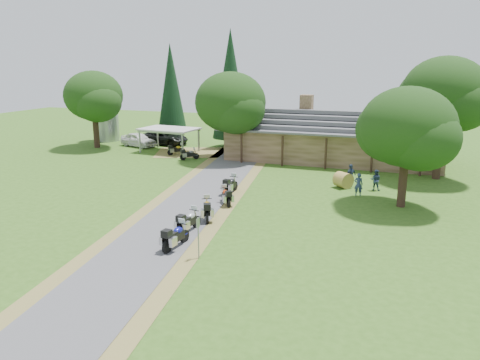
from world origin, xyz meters
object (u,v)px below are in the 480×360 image
(silo, at_px, (105,115))
(motorcycle_row_a, at_px, (176,235))
(car_white_sedan, at_px, (138,138))
(motorcycle_row_c, at_px, (207,208))
(lodge, at_px, (334,135))
(hay_bale, at_px, (343,180))
(carport, at_px, (169,140))
(motorcycle_row_b, at_px, (189,220))
(motorcycle_carport_b, at_px, (189,154))
(motorcycle_carport_a, at_px, (177,149))
(car_dark_suv, at_px, (164,134))
(motorcycle_row_e, at_px, (231,184))
(motorcycle_row_d, at_px, (226,195))

(silo, height_order, motorcycle_row_a, silo)
(car_white_sedan, bearing_deg, motorcycle_row_c, -121.51)
(lodge, relative_size, silo, 3.44)
(hay_bale, bearing_deg, carport, 155.56)
(motorcycle_row_b, xyz_separation_m, motorcycle_carport_b, (-8.70, 18.39, -0.09))
(carport, relative_size, motorcycle_carport_a, 3.33)
(motorcycle_row_b, distance_m, motorcycle_carport_a, 23.07)
(motorcycle_row_c, xyz_separation_m, motorcycle_carport_b, (-8.82, 16.05, -0.10))
(car_dark_suv, relative_size, motorcycle_row_e, 3.15)
(motorcycle_row_c, relative_size, motorcycle_row_d, 1.11)
(motorcycle_row_a, distance_m, motorcycle_row_c, 4.75)
(lodge, height_order, motorcycle_row_b, lodge)
(lodge, height_order, car_white_sedan, lodge)
(motorcycle_row_b, relative_size, motorcycle_carport_b, 1.14)
(motorcycle_carport_b, height_order, hay_bale, hay_bale)
(hay_bale, bearing_deg, silo, 156.90)
(car_dark_suv, relative_size, motorcycle_carport_b, 3.64)
(carport, distance_m, car_white_sedan, 5.12)
(motorcycle_row_a, relative_size, motorcycle_row_c, 1.00)
(carport, distance_m, motorcycle_row_c, 22.99)
(motorcycle_row_c, xyz_separation_m, motorcycle_row_e, (-0.69, 5.97, -0.01))
(motorcycle_row_a, bearing_deg, carport, 35.16)
(motorcycle_row_e, bearing_deg, silo, 55.56)
(motorcycle_row_e, height_order, motorcycle_carport_b, motorcycle_row_e)
(lodge, bearing_deg, motorcycle_row_b, -101.31)
(car_white_sedan, height_order, motorcycle_row_a, car_white_sedan)
(motorcycle_row_c, bearing_deg, silo, 20.92)
(car_white_sedan, xyz_separation_m, motorcycle_carport_b, (8.67, -4.78, -0.40))
(carport, height_order, motorcycle_carport_a, carport)
(silo, height_order, motorcycle_row_b, silo)
(lodge, relative_size, carport, 3.64)
(silo, height_order, car_dark_suv, silo)
(motorcycle_row_d, distance_m, motorcycle_carport_a, 18.39)
(motorcycle_row_b, relative_size, hay_bale, 1.66)
(motorcycle_row_d, xyz_separation_m, hay_bale, (6.90, 7.03, -0.03))
(lodge, xyz_separation_m, hay_bale, (2.35, -10.52, -1.85))
(hay_bale, bearing_deg, motorcycle_row_e, -150.11)
(motorcycle_row_c, bearing_deg, car_white_sedan, 15.69)
(motorcycle_carport_a, xyz_separation_m, hay_bale, (18.05, -7.59, -0.01))
(motorcycle_row_d, relative_size, motorcycle_row_e, 0.91)
(lodge, relative_size, motorcycle_carport_a, 12.12)
(lodge, distance_m, motorcycle_row_e, 15.85)
(motorcycle_row_a, bearing_deg, motorcycle_carport_a, 33.63)
(silo, distance_m, hay_bale, 33.06)
(motorcycle_row_b, xyz_separation_m, motorcycle_row_d, (0.09, 5.62, -0.06))
(car_white_sedan, xyz_separation_m, hay_bale, (24.36, -10.52, -0.40))
(carport, height_order, motorcycle_carport_b, carport)
(motorcycle_row_d, relative_size, motorcycle_carport_b, 1.05)
(car_white_sedan, bearing_deg, silo, 86.43)
(silo, distance_m, car_white_sedan, 6.77)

